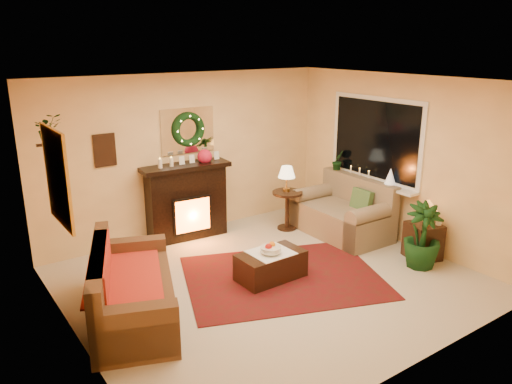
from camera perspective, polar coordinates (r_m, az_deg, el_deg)
floor at (r=6.75m, az=1.74°, el=-10.10°), size 5.00×5.00×0.00m
ceiling at (r=6.03m, az=1.96°, el=12.48°), size 5.00×5.00×0.00m
wall_back at (r=8.12m, az=-7.76°, el=4.21°), size 5.00×5.00×0.00m
wall_front at (r=4.77m, az=18.38°, el=-5.73°), size 5.00×5.00×0.00m
wall_left at (r=5.24m, az=-20.67°, el=-3.93°), size 4.50×4.50×0.00m
wall_right at (r=7.98m, az=16.39°, el=3.44°), size 4.50×4.50×0.00m
area_rug at (r=6.84m, az=3.08°, el=-9.68°), size 3.09×2.72×0.01m
sofa at (r=5.94m, az=-13.85°, el=-9.95°), size 1.51×2.14×0.84m
red_throw at (r=6.04m, az=-14.90°, el=-9.28°), size 0.85×1.37×0.02m
fireplace at (r=8.06m, az=-7.99°, el=-1.43°), size 1.28×0.50×1.15m
poinsettia at (r=7.98m, az=-5.88°, el=4.05°), size 0.23×0.23×0.23m
mantel_candle_a at (r=7.68m, az=-10.89°, el=3.02°), size 0.06×0.06×0.19m
mantel_candle_b at (r=7.76m, az=-9.64°, el=3.22°), size 0.06×0.06×0.18m
mantel_mirror at (r=8.02m, az=-7.80°, el=6.97°), size 0.92×0.02×0.72m
wreath at (r=7.99m, az=-7.68°, el=7.08°), size 0.55×0.11×0.55m
wall_art at (r=7.54m, az=-16.90°, el=4.60°), size 0.32×0.03×0.48m
gold_mirror at (r=5.39m, az=-21.79°, el=1.55°), size 0.03×0.84×1.00m
hanging_plant at (r=6.09m, az=-22.47°, el=5.27°), size 0.33×0.28×0.36m
loveseat at (r=8.25m, az=9.73°, el=-2.03°), size 0.95×1.61×0.92m
window_frame at (r=8.26m, az=13.50°, el=5.89°), size 0.03×1.86×1.36m
window_glass at (r=8.25m, az=13.43°, el=5.88°), size 0.02×1.70×1.22m
window_sill at (r=8.33m, az=12.70°, el=1.23°), size 0.22×1.86×0.04m
mini_tree at (r=8.03m, az=15.10°, el=1.72°), size 0.18×0.18×0.27m
sill_plant at (r=8.73m, az=9.34°, el=3.58°), size 0.27×0.21×0.49m
side_table_round at (r=8.41m, az=3.57°, el=-2.12°), size 0.58×0.58×0.66m
lamp_cream at (r=8.27m, az=3.52°, el=1.58°), size 0.28×0.28×0.44m
end_table_square at (r=7.71m, az=18.56°, el=-5.28°), size 0.54×0.54×0.53m
lamp_tiffany at (r=7.50m, az=19.01°, el=-2.05°), size 0.29×0.29×0.43m
coffee_table at (r=6.71m, az=1.70°, el=-8.26°), size 0.90×0.51×0.38m
fruit_bowl at (r=6.57m, az=1.71°, el=-6.54°), size 0.27×0.27×0.06m
floor_palm at (r=7.34m, az=18.46°, el=-4.86°), size 2.02×2.02×2.78m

